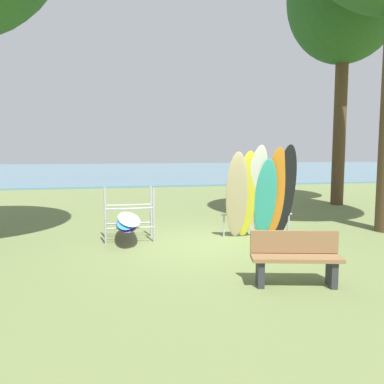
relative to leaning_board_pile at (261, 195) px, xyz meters
name	(u,v)px	position (x,y,z in m)	size (l,w,h in m)	color
ground_plane	(203,244)	(-1.49, -0.24, -1.07)	(80.00, 80.00, 0.00)	olive
lake_water	(129,170)	(-1.49, 31.37, -1.02)	(80.00, 36.00, 0.10)	slate
leaning_board_pile	(261,195)	(0.00, 0.00, 0.00)	(1.79, 0.86, 2.27)	#C6B289
board_storage_rack	(128,221)	(-3.14, 0.49, -0.60)	(1.15, 2.13, 1.25)	#9EA0A5
park_bench	(295,257)	(-0.70, -3.21, -0.62)	(1.46, 0.73, 0.85)	#2D2D33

